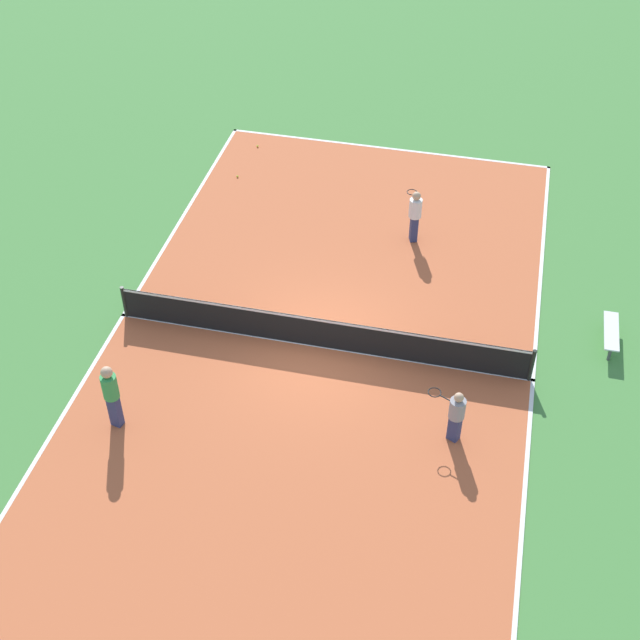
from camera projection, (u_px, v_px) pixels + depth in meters
ground_plane at (320, 347)px, 22.31m from camera, size 80.00×80.00×0.00m
court_surface at (320, 347)px, 22.31m from camera, size 10.63×19.78×0.02m
tennis_net at (320, 332)px, 21.98m from camera, size 10.43×0.10×0.95m
bench at (611, 332)px, 22.15m from camera, size 0.36×1.47×0.45m
player_far_green at (111, 392)px, 19.68m from camera, size 0.43×0.43×1.79m
player_baseline_gray at (456, 413)px, 19.50m from camera, size 0.98×0.70×1.43m
player_near_white at (415, 213)px, 25.05m from camera, size 0.61×0.99×1.62m
tennis_ball_near_net at (237, 176)px, 28.13m from camera, size 0.07×0.07×0.07m
tennis_ball_left_sideline at (257, 146)px, 29.51m from camera, size 0.07×0.07×0.07m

